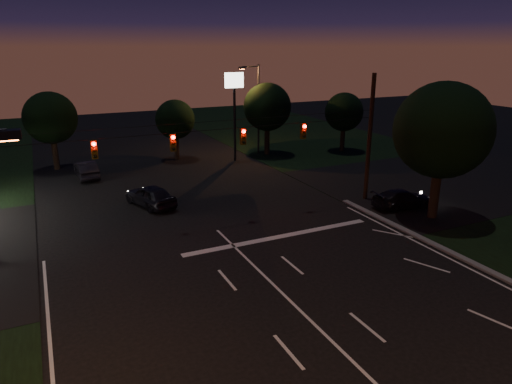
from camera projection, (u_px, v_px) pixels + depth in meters
ground at (362, 371)px, 15.78m from camera, size 140.00×140.00×0.00m
cross_street_right at (435, 182)px, 37.74m from camera, size 20.00×16.00×0.02m
stop_bar at (280, 237)px, 26.89m from camera, size 12.00×0.50×0.01m
utility_pole_right at (365, 199)px, 33.60m from camera, size 0.30×0.30×9.00m
signal_span at (209, 139)px, 26.96m from camera, size 24.00×0.40×1.56m
pole_sign_right at (234, 96)px, 42.94m from camera, size 1.80×0.30×8.40m
street_light_right_far at (256, 103)px, 46.30m from camera, size 2.20×0.35×9.00m
tree_right_near at (441, 131)px, 28.34m from camera, size 6.00×6.00×8.76m
tree_far_b at (51, 118)px, 40.42m from camera, size 4.60×4.60×6.98m
tree_far_c at (175, 120)px, 44.28m from camera, size 3.80×3.80×5.86m
tree_far_d at (267, 107)px, 46.00m from camera, size 4.80×4.80×7.30m
tree_far_e at (344, 112)px, 47.76m from camera, size 4.00×4.00×6.18m
car_oncoming_a at (150, 196)px, 31.81m from camera, size 3.17×4.88×1.54m
car_oncoming_b at (86, 170)px, 38.74m from camera, size 1.79×4.44×1.44m
car_cross at (403, 199)px, 31.57m from camera, size 4.59×2.25×1.28m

